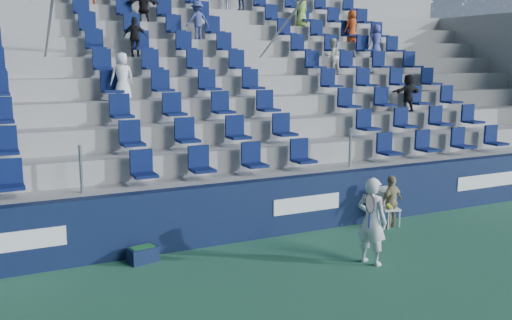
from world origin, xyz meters
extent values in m
plane|color=#2A6344|center=(0.00, 0.00, 0.00)|extent=(70.00, 70.00, 0.00)
cube|color=#0F1A39|center=(0.00, 3.15, 0.60)|extent=(24.00, 0.30, 1.20)
cube|color=white|center=(1.50, 2.99, 0.62)|extent=(1.60, 0.02, 0.34)
cube|color=white|center=(7.00, 2.99, 0.62)|extent=(2.40, 0.02, 0.34)
cube|color=#979792|center=(0.00, 3.72, 0.60)|extent=(24.00, 0.85, 1.20)
cube|color=#979792|center=(0.00, 4.57, 0.85)|extent=(24.00, 0.85, 1.70)
cube|color=#979792|center=(0.00, 5.42, 1.10)|extent=(24.00, 0.85, 2.20)
cube|color=#979792|center=(0.00, 6.28, 1.35)|extent=(24.00, 0.85, 2.70)
cube|color=#979792|center=(0.00, 7.12, 1.60)|extent=(24.00, 0.85, 3.20)
cube|color=#979792|center=(0.00, 7.97, 1.85)|extent=(24.00, 0.85, 3.70)
cube|color=#979792|center=(0.00, 8.82, 2.10)|extent=(24.00, 0.85, 4.20)
cube|color=#979792|center=(0.00, 9.68, 2.35)|extent=(24.00, 0.85, 4.70)
cube|color=#979792|center=(0.00, 10.52, 2.60)|extent=(24.00, 0.85, 5.20)
cube|color=#979792|center=(0.00, 11.20, 3.10)|extent=(24.00, 0.50, 6.20)
cube|color=#979792|center=(11.85, 7.12, 2.60)|extent=(0.30, 7.65, 5.20)
cube|color=#0B1744|center=(0.00, 3.72, 1.55)|extent=(16.05, 0.50, 0.70)
cube|color=#0B1744|center=(0.00, 4.57, 2.05)|extent=(16.05, 0.50, 0.70)
cube|color=#0B1744|center=(0.00, 5.42, 2.55)|extent=(16.05, 0.50, 0.70)
cube|color=#0B1744|center=(0.00, 6.28, 3.05)|extent=(16.05, 0.50, 0.70)
cube|color=#0B1744|center=(0.00, 7.12, 3.55)|extent=(16.05, 0.50, 0.70)
cube|color=#0B1744|center=(0.00, 7.97, 4.05)|extent=(16.05, 0.50, 0.70)
cube|color=#0B1744|center=(0.00, 8.82, 4.55)|extent=(16.05, 0.50, 0.70)
cube|color=#0B1744|center=(0.00, 9.68, 5.05)|extent=(16.05, 0.50, 0.70)
cylinder|color=gray|center=(-3.00, 7.12, 4.35)|extent=(0.06, 7.68, 4.55)
cylinder|color=gray|center=(3.00, 7.12, 4.35)|extent=(0.06, 7.68, 4.55)
imported|color=beige|center=(4.77, 7.08, 3.72)|extent=(0.56, 0.47, 1.05)
imported|color=silver|center=(-1.56, 6.23, 3.25)|extent=(0.57, 0.39, 1.10)
imported|color=black|center=(-0.08, 9.62, 5.21)|extent=(0.98, 0.40, 1.03)
imported|color=#83B046|center=(5.22, 9.62, 5.27)|extent=(0.63, 0.50, 1.14)
imported|color=#424992|center=(6.99, 7.92, 4.22)|extent=(0.51, 0.33, 1.04)
imported|color=black|center=(-0.79, 7.92, 4.21)|extent=(0.65, 0.44, 1.03)
imported|color=black|center=(6.19, 5.38, 2.72)|extent=(0.98, 0.34, 1.04)
imported|color=#C64317|center=(6.65, 8.77, 4.72)|extent=(0.53, 0.38, 1.03)
imported|color=#3A457F|center=(1.26, 8.77, 4.74)|extent=(0.71, 0.42, 1.09)
imported|color=silver|center=(1.55, 0.86, 0.80)|extent=(0.57, 0.68, 1.59)
cylinder|color=navy|center=(1.30, 0.61, 0.90)|extent=(0.03, 0.03, 0.28)
torus|color=black|center=(1.30, 0.61, 1.20)|extent=(0.30, 0.17, 0.28)
plane|color=#262626|center=(1.30, 0.61, 1.20)|extent=(0.30, 0.16, 0.29)
sphere|color=#D7E535|center=(1.80, 0.66, 1.06)|extent=(0.07, 0.07, 0.07)
sphere|color=#D7E535|center=(1.80, 0.72, 1.09)|extent=(0.07, 0.07, 0.07)
cube|color=white|center=(3.35, 2.55, 0.40)|extent=(0.47, 0.47, 0.04)
cube|color=white|center=(3.35, 2.73, 0.64)|extent=(0.38, 0.13, 0.48)
cylinder|color=white|center=(3.20, 2.39, 0.19)|extent=(0.03, 0.03, 0.39)
cylinder|color=white|center=(3.51, 2.39, 0.19)|extent=(0.03, 0.03, 0.39)
cylinder|color=white|center=(3.20, 2.71, 0.19)|extent=(0.03, 0.03, 0.39)
cylinder|color=white|center=(3.51, 2.71, 0.19)|extent=(0.03, 0.03, 0.39)
imported|color=tan|center=(3.35, 2.50, 0.58)|extent=(0.73, 0.44, 1.16)
cube|color=#0E1935|center=(-2.13, 2.75, 0.14)|extent=(0.57, 0.43, 0.28)
cube|color=#1E662D|center=(-2.13, 2.75, 0.20)|extent=(0.46, 0.32, 0.17)
camera|label=1|loc=(-4.64, -7.05, 3.64)|focal=40.00mm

